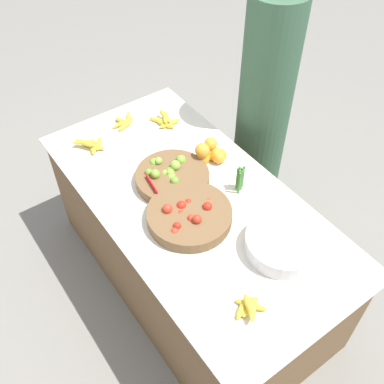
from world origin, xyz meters
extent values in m
plane|color=gray|center=(0.00, 0.00, 0.00)|extent=(12.00, 12.00, 0.00)
cube|color=brown|center=(0.00, 0.00, 0.37)|extent=(1.80, 0.90, 0.75)
cube|color=silver|center=(0.00, 0.00, 0.76)|extent=(1.87, 0.94, 0.01)
cylinder|color=brown|center=(-0.16, -0.01, 0.79)|extent=(0.40, 0.40, 0.06)
sphere|color=#89BC42|center=(-0.08, -0.09, 0.79)|extent=(0.06, 0.06, 0.06)
sphere|color=#7AB238|center=(-0.13, 0.06, 0.80)|extent=(0.05, 0.05, 0.05)
sphere|color=#6BA333|center=(-0.08, -0.09, 0.80)|extent=(0.05, 0.05, 0.05)
sphere|color=#6BA333|center=(-0.19, -0.01, 0.81)|extent=(0.06, 0.06, 0.06)
sphere|color=#89BC42|center=(-0.19, 0.03, 0.84)|extent=(0.06, 0.06, 0.06)
sphere|color=#6BA333|center=(-0.24, -0.11, 0.83)|extent=(0.04, 0.04, 0.04)
sphere|color=#7AB238|center=(-0.23, 0.09, 0.82)|extent=(0.06, 0.06, 0.06)
sphere|color=#89BC42|center=(-0.20, -0.03, 0.81)|extent=(0.04, 0.04, 0.04)
sphere|color=#7AB238|center=(-0.16, -0.03, 0.80)|extent=(0.06, 0.06, 0.06)
sphere|color=#6BA333|center=(-0.11, -0.03, 0.83)|extent=(0.05, 0.05, 0.05)
sphere|color=#7AB238|center=(-0.30, -0.04, 0.82)|extent=(0.05, 0.05, 0.05)
sphere|color=#89BC42|center=(-0.05, -0.04, 0.80)|extent=(0.05, 0.05, 0.05)
sphere|color=#89BC42|center=(-0.18, -0.02, 0.82)|extent=(0.04, 0.04, 0.04)
sphere|color=#7AB238|center=(-0.20, -0.10, 0.84)|extent=(0.05, 0.05, 0.05)
sphere|color=#89BC42|center=(-0.28, -0.03, 0.83)|extent=(0.04, 0.04, 0.04)
cylinder|color=brown|center=(0.11, -0.09, 0.79)|extent=(0.43, 0.43, 0.07)
sphere|color=red|center=(0.04, -0.18, 0.84)|extent=(0.05, 0.05, 0.05)
sphere|color=red|center=(0.09, -0.13, 0.81)|extent=(0.04, 0.04, 0.04)
sphere|color=red|center=(0.16, -0.20, 0.83)|extent=(0.04, 0.04, 0.04)
sphere|color=red|center=(0.18, -0.10, 0.84)|extent=(0.05, 0.05, 0.05)
sphere|color=red|center=(0.15, -0.11, 0.83)|extent=(0.04, 0.04, 0.04)
sphere|color=red|center=(0.10, -0.04, 0.78)|extent=(0.04, 0.04, 0.04)
sphere|color=red|center=(0.15, -0.21, 0.80)|extent=(0.04, 0.04, 0.04)
sphere|color=red|center=(0.17, -0.22, 0.82)|extent=(0.05, 0.05, 0.05)
sphere|color=red|center=(0.06, -0.10, 0.82)|extent=(0.05, 0.05, 0.05)
sphere|color=red|center=(0.14, -0.01, 0.83)|extent=(0.05, 0.05, 0.05)
sphere|color=red|center=(0.10, 0.03, 0.81)|extent=(0.05, 0.05, 0.05)
sphere|color=red|center=(0.10, -0.09, 0.79)|extent=(0.05, 0.05, 0.05)
sphere|color=red|center=(0.05, -0.06, 0.81)|extent=(0.04, 0.04, 0.04)
sphere|color=orange|center=(-0.15, 0.30, 0.80)|extent=(0.08, 0.08, 0.08)
sphere|color=orange|center=(-0.19, 0.27, 0.80)|extent=(0.07, 0.07, 0.07)
sphere|color=orange|center=(-0.18, 0.30, 0.80)|extent=(0.07, 0.07, 0.07)
sphere|color=orange|center=(-0.18, 0.30, 0.79)|extent=(0.07, 0.07, 0.07)
sphere|color=orange|center=(-0.14, 0.29, 0.80)|extent=(0.08, 0.08, 0.08)
sphere|color=orange|center=(-0.19, 0.21, 0.80)|extent=(0.08, 0.08, 0.08)
sphere|color=orange|center=(-0.17, 0.29, 0.80)|extent=(0.08, 0.08, 0.08)
sphere|color=orange|center=(-0.19, 0.20, 0.86)|extent=(0.08, 0.08, 0.08)
sphere|color=orange|center=(-0.21, 0.28, 0.85)|extent=(0.08, 0.08, 0.08)
cylinder|color=silver|center=(0.52, 0.16, 0.80)|extent=(0.36, 0.36, 0.09)
cube|color=red|center=(-0.15, -0.15, 0.80)|extent=(0.14, 0.03, 0.08)
cylinder|color=#428438|center=(0.07, 0.25, 0.84)|extent=(0.01, 0.01, 0.15)
cylinder|color=#4C8E42|center=(0.10, 0.25, 0.84)|extent=(0.01, 0.01, 0.15)
cylinder|color=#428438|center=(0.09, 0.27, 0.84)|extent=(0.01, 0.01, 0.15)
cylinder|color=#4C8E42|center=(0.08, 0.24, 0.84)|extent=(0.01, 0.01, 0.15)
cylinder|color=#428438|center=(0.11, 0.22, 0.84)|extent=(0.01, 0.01, 0.15)
cylinder|color=#4C8E42|center=(0.09, 0.24, 0.84)|extent=(0.01, 0.01, 0.15)
cylinder|color=#428438|center=(0.10, 0.23, 0.84)|extent=(0.01, 0.01, 0.15)
cylinder|color=#428438|center=(0.09, 0.25, 0.84)|extent=(0.01, 0.01, 0.15)
cylinder|color=#4C8E42|center=(0.10, 0.25, 0.84)|extent=(0.01, 0.01, 0.15)
ellipsoid|color=gold|center=(-0.68, -0.24, 0.78)|extent=(0.14, 0.08, 0.03)
ellipsoid|color=gold|center=(-0.67, -0.20, 0.78)|extent=(0.11, 0.09, 0.03)
ellipsoid|color=gold|center=(-0.65, -0.24, 0.78)|extent=(0.12, 0.09, 0.03)
ellipsoid|color=gold|center=(-0.67, -0.24, 0.78)|extent=(0.14, 0.11, 0.03)
ellipsoid|color=gold|center=(-0.67, -0.24, 0.78)|extent=(0.14, 0.09, 0.03)
ellipsoid|color=gold|center=(-0.69, -0.27, 0.80)|extent=(0.13, 0.09, 0.03)
ellipsoid|color=gold|center=(-0.70, -0.27, 0.80)|extent=(0.10, 0.14, 0.03)
ellipsoid|color=gold|center=(-0.79, 0.07, 0.78)|extent=(0.12, 0.08, 0.03)
ellipsoid|color=gold|center=(-0.77, 0.02, 0.78)|extent=(0.12, 0.07, 0.03)
ellipsoid|color=gold|center=(-0.76, 0.01, 0.78)|extent=(0.04, 0.16, 0.03)
ellipsoid|color=gold|center=(-0.73, 0.02, 0.78)|extent=(0.08, 0.14, 0.03)
ellipsoid|color=gold|center=(0.65, -0.20, 0.78)|extent=(0.08, 0.12, 0.03)
ellipsoid|color=gold|center=(0.67, -0.17, 0.78)|extent=(0.07, 0.12, 0.03)
ellipsoid|color=gold|center=(0.66, -0.17, 0.78)|extent=(0.13, 0.11, 0.03)
ellipsoid|color=gold|center=(0.67, -0.18, 0.81)|extent=(0.12, 0.07, 0.03)
ellipsoid|color=gold|center=(0.69, -0.18, 0.80)|extent=(0.11, 0.10, 0.03)
ellipsoid|color=gold|center=(-0.59, 0.22, 0.78)|extent=(0.12, 0.08, 0.03)
ellipsoid|color=gold|center=(-0.62, 0.23, 0.78)|extent=(0.11, 0.10, 0.03)
ellipsoid|color=gold|center=(-0.58, 0.25, 0.78)|extent=(0.04, 0.15, 0.03)
ellipsoid|color=gold|center=(-0.65, 0.21, 0.78)|extent=(0.13, 0.10, 0.03)
ellipsoid|color=gold|center=(-0.63, 0.24, 0.81)|extent=(0.14, 0.05, 0.03)
ellipsoid|color=gold|center=(-0.62, 0.24, 0.80)|extent=(0.11, 0.09, 0.03)
cylinder|color=#385B42|center=(-0.30, 0.77, 0.78)|extent=(0.33, 0.33, 1.56)
camera|label=1|loc=(1.30, -0.93, 2.51)|focal=42.00mm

